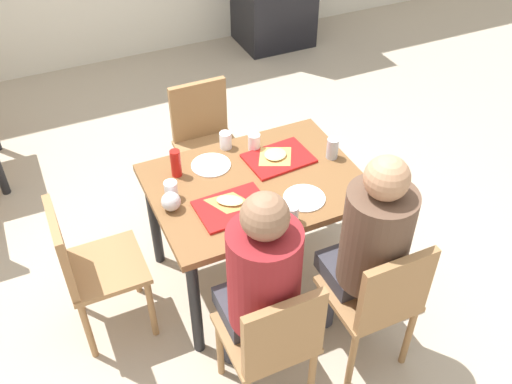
# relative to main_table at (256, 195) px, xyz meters

# --- Properties ---
(ground_plane) EXTENTS (10.00, 10.00, 0.02)m
(ground_plane) POSITION_rel_main_table_xyz_m (0.00, 0.00, -0.65)
(ground_plane) COLOR #B7A893
(main_table) EXTENTS (1.13, 0.84, 0.74)m
(main_table) POSITION_rel_main_table_xyz_m (0.00, 0.00, 0.00)
(main_table) COLOR brown
(main_table) RESTS_ON ground_plane
(chair_near_left) EXTENTS (0.40, 0.40, 0.87)m
(chair_near_left) POSITION_rel_main_table_xyz_m (-0.28, -0.80, -0.13)
(chair_near_left) COLOR #9E7247
(chair_near_left) RESTS_ON ground_plane
(chair_near_right) EXTENTS (0.40, 0.40, 0.87)m
(chair_near_right) POSITION_rel_main_table_xyz_m (0.28, -0.80, -0.13)
(chair_near_right) COLOR #9E7247
(chair_near_right) RESTS_ON ground_plane
(chair_far_side) EXTENTS (0.40, 0.40, 0.87)m
(chair_far_side) POSITION_rel_main_table_xyz_m (0.00, 0.80, -0.13)
(chair_far_side) COLOR #9E7247
(chair_far_side) RESTS_ON ground_plane
(chair_left_end) EXTENTS (0.40, 0.40, 0.87)m
(chair_left_end) POSITION_rel_main_table_xyz_m (-0.95, 0.00, -0.13)
(chair_left_end) COLOR #9E7247
(chair_left_end) RESTS_ON ground_plane
(person_in_red) EXTENTS (0.32, 0.42, 1.28)m
(person_in_red) POSITION_rel_main_table_xyz_m (-0.28, -0.66, 0.12)
(person_in_red) COLOR #383842
(person_in_red) RESTS_ON ground_plane
(person_in_brown_jacket) EXTENTS (0.32, 0.42, 1.28)m
(person_in_brown_jacket) POSITION_rel_main_table_xyz_m (0.28, -0.66, 0.12)
(person_in_brown_jacket) COLOR #383842
(person_in_brown_jacket) RESTS_ON ground_plane
(tray_red_near) EXTENTS (0.37, 0.27, 0.02)m
(tray_red_near) POSITION_rel_main_table_xyz_m (-0.20, -0.15, 0.10)
(tray_red_near) COLOR red
(tray_red_near) RESTS_ON main_table
(tray_red_far) EXTENTS (0.38, 0.29, 0.02)m
(tray_red_far) POSITION_rel_main_table_xyz_m (0.20, 0.13, 0.10)
(tray_red_far) COLOR red
(tray_red_far) RESTS_ON main_table
(paper_plate_center) EXTENTS (0.22, 0.22, 0.01)m
(paper_plate_center) POSITION_rel_main_table_xyz_m (-0.17, 0.23, 0.10)
(paper_plate_center) COLOR white
(paper_plate_center) RESTS_ON main_table
(paper_plate_near_edge) EXTENTS (0.22, 0.22, 0.01)m
(paper_plate_near_edge) POSITION_rel_main_table_xyz_m (0.17, -0.23, 0.10)
(paper_plate_near_edge) COLOR white
(paper_plate_near_edge) RESTS_ON main_table
(pizza_slice_a) EXTENTS (0.23, 0.21, 0.02)m
(pizza_slice_a) POSITION_rel_main_table_xyz_m (-0.20, -0.12, 0.12)
(pizza_slice_a) COLOR #C68C47
(pizza_slice_a) RESTS_ON tray_red_near
(pizza_slice_b) EXTENTS (0.23, 0.22, 0.02)m
(pizza_slice_b) POSITION_rel_main_table_xyz_m (0.18, 0.14, 0.12)
(pizza_slice_b) COLOR tan
(pizza_slice_b) RESTS_ON tray_red_far
(plastic_cup_a) EXTENTS (0.07, 0.07, 0.10)m
(plastic_cup_a) POSITION_rel_main_table_xyz_m (-0.03, 0.36, 0.15)
(plastic_cup_a) COLOR white
(plastic_cup_a) RESTS_ON main_table
(plastic_cup_b) EXTENTS (0.07, 0.07, 0.10)m
(plastic_cup_b) POSITION_rel_main_table_xyz_m (0.03, -0.36, 0.15)
(plastic_cup_b) COLOR white
(plastic_cup_b) RESTS_ON main_table
(plastic_cup_c) EXTENTS (0.07, 0.07, 0.10)m
(plastic_cup_c) POSITION_rel_main_table_xyz_m (-0.45, 0.06, 0.15)
(plastic_cup_c) COLOR white
(plastic_cup_c) RESTS_ON main_table
(plastic_cup_d) EXTENTS (0.07, 0.07, 0.10)m
(plastic_cup_d) POSITION_rel_main_table_xyz_m (0.11, 0.27, 0.15)
(plastic_cup_d) COLOR white
(plastic_cup_d) RESTS_ON main_table
(soda_can) EXTENTS (0.07, 0.07, 0.12)m
(soda_can) POSITION_rel_main_table_xyz_m (0.48, 0.02, 0.16)
(soda_can) COLOR #B7BCC6
(soda_can) RESTS_ON main_table
(condiment_bottle) EXTENTS (0.06, 0.06, 0.16)m
(condiment_bottle) POSITION_rel_main_table_xyz_m (-0.37, 0.23, 0.18)
(condiment_bottle) COLOR red
(condiment_bottle) RESTS_ON main_table
(foil_bundle) EXTENTS (0.10, 0.10, 0.10)m
(foil_bundle) POSITION_rel_main_table_xyz_m (-0.48, -0.02, 0.15)
(foil_bundle) COLOR silver
(foil_bundle) RESTS_ON main_table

